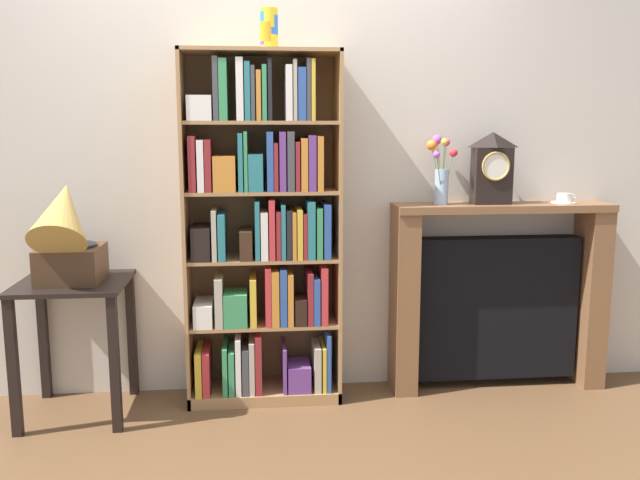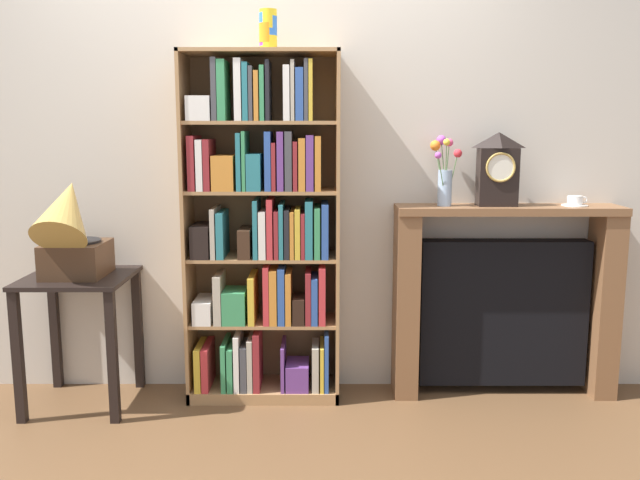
# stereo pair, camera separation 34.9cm
# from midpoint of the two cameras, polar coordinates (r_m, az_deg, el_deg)

# --- Properties ---
(ground_plane) EXTENTS (7.93, 6.40, 0.02)m
(ground_plane) POSITION_cam_midpoint_polar(r_m,az_deg,el_deg) (3.59, -7.50, -14.09)
(ground_plane) COLOR brown
(wall_back) EXTENTS (4.93, 0.08, 2.60)m
(wall_back) POSITION_cam_midpoint_polar(r_m,az_deg,el_deg) (3.63, -5.03, 7.52)
(wall_back) COLOR beige
(wall_back) RESTS_ON ground
(bookshelf) EXTENTS (0.79, 0.30, 1.80)m
(bookshelf) POSITION_cam_midpoint_polar(r_m,az_deg,el_deg) (3.48, -7.76, 0.03)
(bookshelf) COLOR #A87A4C
(bookshelf) RESTS_ON ground
(cup_stack) EXTENTS (0.09, 0.09, 0.19)m
(cup_stack) POSITION_cam_midpoint_polar(r_m,az_deg,el_deg) (3.43, -7.40, 17.33)
(cup_stack) COLOR yellow
(cup_stack) RESTS_ON bookshelf
(side_table_left) EXTENTS (0.52, 0.53, 0.68)m
(side_table_left) POSITION_cam_midpoint_polar(r_m,az_deg,el_deg) (3.60, -22.73, -5.86)
(side_table_left) COLOR black
(side_table_left) RESTS_ON ground
(gramophone) EXTENTS (0.29, 0.47, 0.56)m
(gramophone) POSITION_cam_midpoint_polar(r_m,az_deg,el_deg) (3.46, -23.47, 0.46)
(gramophone) COLOR #472D1C
(gramophone) RESTS_ON side_table_left
(fireplace_mantel) EXTENTS (1.17, 0.25, 1.02)m
(fireplace_mantel) POSITION_cam_midpoint_polar(r_m,az_deg,el_deg) (3.78, 12.23, -4.81)
(fireplace_mantel) COLOR brown
(fireplace_mantel) RESTS_ON ground
(mantel_clock) EXTENTS (0.20, 0.12, 0.38)m
(mantel_clock) POSITION_cam_midpoint_polar(r_m,az_deg,el_deg) (3.63, 11.72, 5.97)
(mantel_clock) COLOR black
(mantel_clock) RESTS_ON fireplace_mantel
(flower_vase) EXTENTS (0.17, 0.18, 0.36)m
(flower_vase) POSITION_cam_midpoint_polar(r_m,az_deg,el_deg) (3.57, 7.46, 5.67)
(flower_vase) COLOR #99B2D1
(flower_vase) RESTS_ON fireplace_mantel
(teacup_with_saucer) EXTENTS (0.13, 0.13, 0.05)m
(teacup_with_saucer) POSITION_cam_midpoint_polar(r_m,az_deg,el_deg) (3.79, 17.54, 3.32)
(teacup_with_saucer) COLOR white
(teacup_with_saucer) RESTS_ON fireplace_mantel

